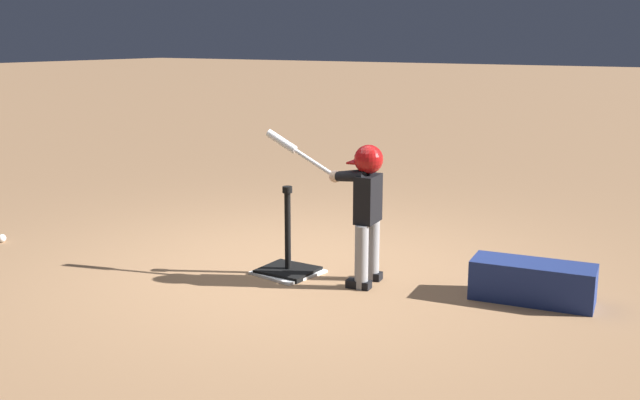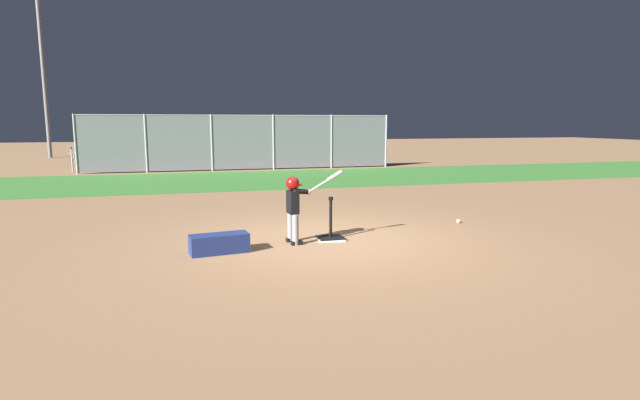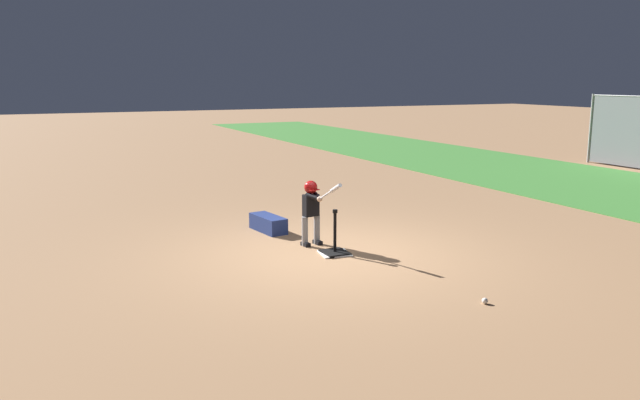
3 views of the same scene
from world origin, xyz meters
name	(u,v)px [view 1 (image 1 of 3)]	position (x,y,z in m)	size (l,w,h in m)	color
ground_plane	(294,270)	(0.00, 0.00, 0.00)	(90.00, 90.00, 0.00)	#99704C
home_plate	(288,272)	(-0.01, 0.09, 0.01)	(0.44, 0.44, 0.02)	white
batting_tee	(288,261)	(-0.01, 0.09, 0.10)	(0.41, 0.37, 0.70)	black
batter_child	(363,197)	(-0.62, -0.01, 0.67)	(0.95, 0.34, 1.13)	gray
baseball	(2,238)	(2.70, 0.73, 0.04)	(0.07, 0.07, 0.07)	white
equipment_bag	(533,282)	(-1.81, -0.31, 0.14)	(0.84, 0.32, 0.28)	navy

